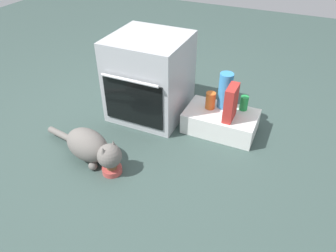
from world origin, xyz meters
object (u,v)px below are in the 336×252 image
at_px(oven, 150,77).
at_px(cat, 91,147).
at_px(pantry_cabinet, 220,121).
at_px(soda_can, 244,103).
at_px(water_bottle, 225,91).
at_px(cereal_box, 231,103).
at_px(sauce_jar, 210,100).
at_px(food_bowl, 112,169).

bearing_deg(oven, cat, -96.77).
relative_size(oven, pantry_cabinet, 1.22).
relative_size(pantry_cabinet, soda_can, 4.80).
bearing_deg(water_bottle, cereal_box, -59.38).
bearing_deg(soda_can, water_bottle, -171.76).
relative_size(water_bottle, soda_can, 2.50).
bearing_deg(soda_can, oven, -172.32).
bearing_deg(cat, pantry_cabinet, 59.05).
bearing_deg(cat, soda_can, 57.89).
distance_m(sauce_jar, soda_can, 0.27).
xyz_separation_m(oven, water_bottle, (0.64, 0.08, -0.02)).
bearing_deg(oven, cereal_box, -5.15).
bearing_deg(sauce_jar, water_bottle, 34.77).
bearing_deg(cereal_box, pantry_cabinet, 142.77).
xyz_separation_m(sauce_jar, water_bottle, (0.10, 0.07, 0.08)).
bearing_deg(soda_can, food_bowl, -127.25).
height_order(cat, cereal_box, cereal_box).
xyz_separation_m(pantry_cabinet, food_bowl, (-0.55, -0.80, -0.06)).
relative_size(sauce_jar, soda_can, 1.17).
height_order(pantry_cabinet, cat, cat).
relative_size(cat, cereal_box, 2.76).
height_order(oven, soda_can, oven).
relative_size(food_bowl, cereal_box, 0.50).
height_order(pantry_cabinet, food_bowl, pantry_cabinet).
height_order(food_bowl, cat, cat).
bearing_deg(cat, oven, 96.68).
bearing_deg(sauce_jar, cereal_box, -24.44).
bearing_deg(soda_can, cat, -135.55).
bearing_deg(food_bowl, sauce_jar, 61.90).
xyz_separation_m(oven, cereal_box, (0.72, -0.07, -0.03)).
height_order(sauce_jar, water_bottle, water_bottle).
distance_m(water_bottle, soda_can, 0.18).
bearing_deg(food_bowl, soda_can, 52.75).
relative_size(cat, soda_can, 6.44).
bearing_deg(cat, sauce_jar, 64.46).
bearing_deg(food_bowl, oven, 97.07).
height_order(cat, sauce_jar, sauce_jar).
relative_size(cereal_box, soda_can, 2.33).
xyz_separation_m(water_bottle, cereal_box, (0.09, -0.15, -0.01)).
xyz_separation_m(sauce_jar, soda_can, (0.25, 0.09, -0.01)).
height_order(oven, water_bottle, oven).
distance_m(oven, soda_can, 0.81).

